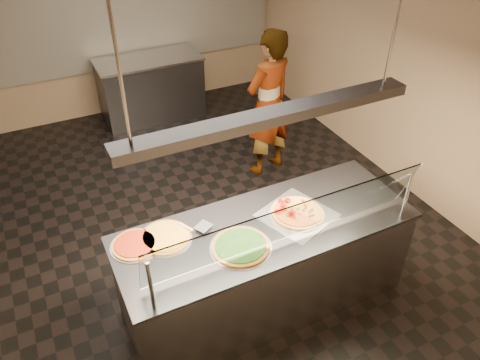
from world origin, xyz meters
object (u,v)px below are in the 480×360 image
pizza_spatula (193,227)px  heat_lamp_housing (271,117)px  pizza_spinach (241,246)px  worker (268,104)px  sneeze_guard (290,223)px  perforated_tray (297,214)px  half_pizza_pepperoni (286,215)px  pizza_cheese (165,237)px  serving_counter (265,265)px  pizza_tomato (135,245)px  prep_table (151,88)px  half_pizza_sausage (308,209)px

pizza_spatula → heat_lamp_housing: bearing=-21.7°
pizza_spinach → worker: bearing=55.8°
sneeze_guard → perforated_tray: bearing=49.0°
sneeze_guard → perforated_tray: size_ratio=3.35×
half_pizza_pepperoni → pizza_cheese: half_pizza_pepperoni is taller
pizza_spinach → pizza_cheese: (-0.50, 0.37, -0.00)m
serving_counter → sneeze_guard: 0.83m
heat_lamp_housing → pizza_spinach: bearing=-155.8°
perforated_tray → pizza_spinach: pizza_spinach is taller
perforated_tray → pizza_cheese: size_ratio=1.58×
perforated_tray → pizza_spinach: 0.62m
pizza_tomato → prep_table: bearing=71.3°
serving_counter → sneeze_guard: size_ratio=1.10×
serving_counter → pizza_spatula: (-0.56, 0.22, 0.49)m
sneeze_guard → heat_lamp_housing: bearing=90.0°
half_pizza_pepperoni → pizza_spinach: half_pizza_pepperoni is taller
prep_table → worker: 2.30m
half_pizza_sausage → pizza_spatula: 1.00m
prep_table → worker: (0.87, -2.08, 0.46)m
perforated_tray → half_pizza_sausage: half_pizza_sausage is taller
pizza_tomato → heat_lamp_housing: (1.05, -0.25, 1.01)m
half_pizza_pepperoni → sneeze_guard: bearing=-119.0°
half_pizza_pepperoni → pizza_cheese: size_ratio=1.13×
pizza_tomato → worker: size_ratio=0.21×
pizza_cheese → pizza_spatula: bearing=-0.7°
pizza_spatula → prep_table: pizza_spatula is taller
half_pizza_pepperoni → prep_table: half_pizza_pepperoni is taller
sneeze_guard → heat_lamp_housing: size_ratio=1.00×
pizza_cheese → prep_table: (1.03, 3.77, -0.48)m
pizza_cheese → prep_table: pizza_cheese is taller
pizza_tomato → prep_table: pizza_tomato is taller
pizza_spinach → heat_lamp_housing: (0.31, 0.14, 1.00)m
serving_counter → half_pizza_pepperoni: (0.19, 0.00, 0.50)m
sneeze_guard → pizza_cheese: bearing=144.7°
pizza_spinach → worker: (1.40, 2.06, -0.02)m
pizza_spinach → sneeze_guard: bearing=-33.5°
worker → heat_lamp_housing: 2.43m
pizza_cheese → pizza_tomato: (-0.24, 0.02, -0.00)m
half_pizza_pepperoni → heat_lamp_housing: size_ratio=0.21×
serving_counter → perforated_tray: bearing=0.3°
serving_counter → pizza_spatula: size_ratio=9.77×
half_pizza_sausage → pizza_tomato: half_pizza_sausage is taller
half_pizza_sausage → pizza_cheese: size_ratio=1.13×
sneeze_guard → pizza_cheese: 1.03m
sneeze_guard → pizza_cheese: (-0.81, 0.57, -0.28)m
perforated_tray → sneeze_guard: bearing=-131.0°
sneeze_guard → pizza_spinach: (-0.31, 0.20, -0.28)m
pizza_spinach → pizza_spatula: size_ratio=1.91×
half_pizza_pepperoni → pizza_spinach: 0.52m
serving_counter → pizza_spinach: size_ratio=5.12×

